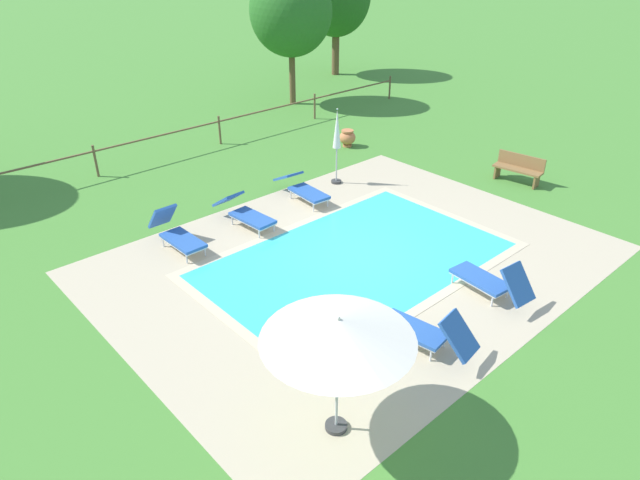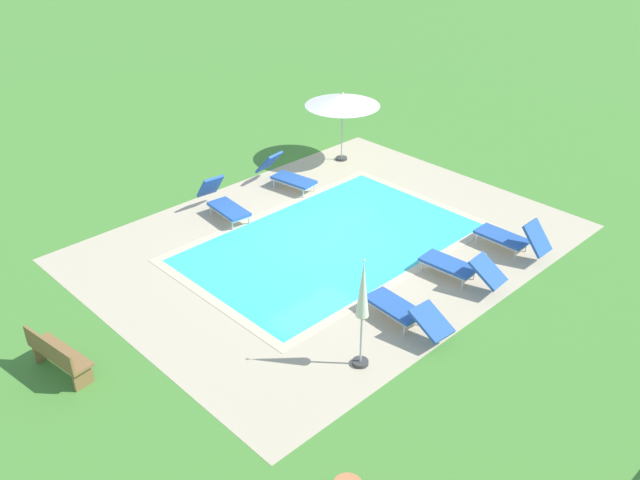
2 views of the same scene
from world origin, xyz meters
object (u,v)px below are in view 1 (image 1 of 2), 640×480
at_px(sun_lounger_north_far, 177,234).
at_px(terracotta_urn_near_fence, 347,138).
at_px(tree_west_mid, 291,11).
at_px(sun_lounger_north_near_steps, 303,188).
at_px(patio_umbrella_closed_row_west, 337,135).
at_px(wooden_bench_lawn_side, 519,168).
at_px(sun_lounger_north_mid, 426,332).
at_px(sun_lounger_south_near_corner, 245,213).
at_px(sun_lounger_south_mid, 491,281).
at_px(patio_umbrella_open_foreground, 338,330).

bearing_deg(sun_lounger_north_far, terracotta_urn_near_fence, 16.54).
bearing_deg(tree_west_mid, sun_lounger_north_near_steps, -128.23).
bearing_deg(sun_lounger_north_far, patio_umbrella_closed_row_west, 3.15).
height_order(sun_lounger_north_far, wooden_bench_lawn_side, sun_lounger_north_far).
height_order(sun_lounger_north_near_steps, sun_lounger_north_mid, sun_lounger_north_mid).
xyz_separation_m(sun_lounger_north_mid, patio_umbrella_closed_row_west, (4.28, 6.92, 1.16)).
bearing_deg(tree_west_mid, sun_lounger_south_near_corner, -135.88).
distance_m(sun_lounger_south_mid, tree_west_mid, 16.55).
height_order(sun_lounger_north_near_steps, wooden_bench_lawn_side, wooden_bench_lawn_side).
bearing_deg(sun_lounger_south_mid, sun_lounger_south_near_corner, 106.96).
relative_size(patio_umbrella_closed_row_west, terracotta_urn_near_fence, 3.89).
height_order(sun_lounger_north_mid, sun_lounger_north_far, sun_lounger_north_far).
relative_size(sun_lounger_north_far, sun_lounger_south_near_corner, 0.91).
relative_size(sun_lounger_south_near_corner, wooden_bench_lawn_side, 1.33).
relative_size(sun_lounger_north_mid, patio_umbrella_closed_row_west, 0.83).
bearing_deg(sun_lounger_south_near_corner, sun_lounger_north_near_steps, 5.49).
distance_m(sun_lounger_north_far, terracotta_urn_near_fence, 8.78).
distance_m(patio_umbrella_open_foreground, tree_west_mid, 19.28).
bearing_deg(patio_umbrella_open_foreground, sun_lounger_north_far, 80.78).
relative_size(sun_lounger_north_near_steps, patio_umbrella_open_foreground, 0.91).
bearing_deg(sun_lounger_north_near_steps, wooden_bench_lawn_side, -31.16).
bearing_deg(sun_lounger_north_near_steps, patio_umbrella_closed_row_west, 8.19).
relative_size(sun_lounger_south_mid, patio_umbrella_closed_row_west, 0.80).
bearing_deg(wooden_bench_lawn_side, sun_lounger_north_far, 161.04).
bearing_deg(patio_umbrella_closed_row_west, sun_lounger_south_mid, -105.43).
height_order(sun_lounger_south_mid, wooden_bench_lawn_side, sun_lounger_south_mid).
bearing_deg(terracotta_urn_near_fence, tree_west_mid, 68.98).
relative_size(patio_umbrella_open_foreground, wooden_bench_lawn_side, 1.50).
xyz_separation_m(sun_lounger_north_far, sun_lounger_south_near_corner, (1.98, -0.12, -0.03)).
relative_size(sun_lounger_south_near_corner, tree_west_mid, 0.35).
bearing_deg(tree_west_mid, sun_lounger_north_far, -142.14).
bearing_deg(sun_lounger_north_far, tree_west_mid, 37.86).
bearing_deg(terracotta_urn_near_fence, sun_lounger_south_near_corner, -157.83).
bearing_deg(patio_umbrella_closed_row_west, sun_lounger_south_near_corner, -173.38).
distance_m(sun_lounger_north_mid, terracotta_urn_near_fence, 11.43).
height_order(patio_umbrella_open_foreground, terracotta_urn_near_fence, patio_umbrella_open_foreground).
xyz_separation_m(sun_lounger_north_near_steps, sun_lounger_south_near_corner, (-2.21, -0.21, 0.01)).
height_order(sun_lounger_north_near_steps, tree_west_mid, tree_west_mid).
xyz_separation_m(sun_lounger_south_near_corner, terracotta_urn_near_fence, (6.43, 2.62, -0.03)).
xyz_separation_m(patio_umbrella_closed_row_west, tree_west_mid, (4.86, 7.95, 2.39)).
relative_size(sun_lounger_north_near_steps, sun_lounger_north_far, 1.13).
bearing_deg(patio_umbrella_open_foreground, sun_lounger_north_mid, 6.54).
xyz_separation_m(patio_umbrella_open_foreground, wooden_bench_lawn_side, (11.17, 3.45, -1.51)).
bearing_deg(sun_lounger_north_far, wooden_bench_lawn_side, -18.96).
xyz_separation_m(sun_lounger_north_mid, sun_lounger_south_near_corner, (0.49, 6.48, -0.02)).
height_order(sun_lounger_north_far, patio_umbrella_open_foreground, patio_umbrella_open_foreground).
distance_m(sun_lounger_south_mid, wooden_bench_lawn_side, 6.83).
xyz_separation_m(sun_lounger_north_near_steps, patio_umbrella_open_foreground, (-5.31, -6.99, 1.62)).
distance_m(sun_lounger_north_far, patio_umbrella_closed_row_west, 5.90).
height_order(sun_lounger_south_mid, tree_west_mid, tree_west_mid).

